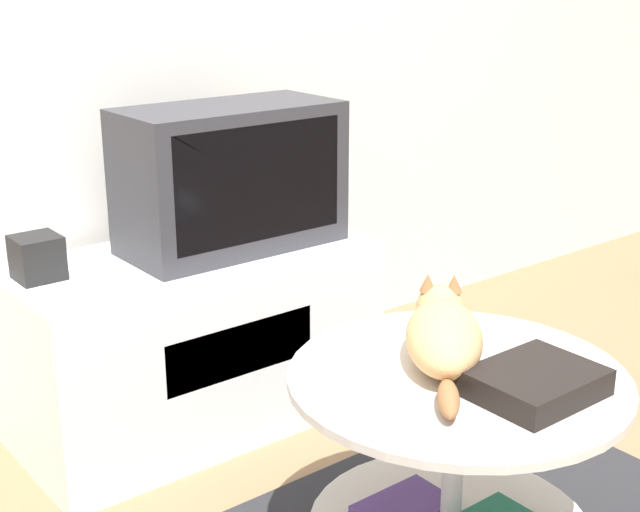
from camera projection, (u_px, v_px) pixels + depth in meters
name	position (u px, v px, depth m)	size (l,w,h in m)	color
tv_stand	(196.00, 339.00, 2.56)	(1.02, 0.49, 0.52)	white
tv	(231.00, 177.00, 2.48)	(0.61, 0.30, 0.40)	#333338
speaker	(37.00, 258.00, 2.26)	(0.11, 0.11, 0.11)	black
coffee_table	(455.00, 456.00, 1.82)	(0.68, 0.68, 0.50)	#B2B2B7
dvd_box	(535.00, 382.00, 1.67)	(0.24, 0.19, 0.05)	black
cat	(443.00, 333.00, 1.82)	(0.38, 0.40, 0.13)	tan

